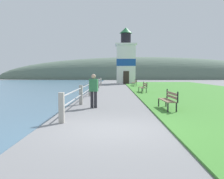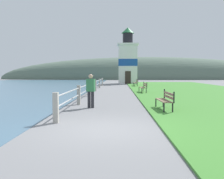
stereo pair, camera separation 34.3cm
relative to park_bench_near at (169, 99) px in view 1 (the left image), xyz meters
name	(u,v)px [view 1 (the left image)]	position (x,y,z in m)	size (l,w,h in m)	color
ground_plane	(110,130)	(-2.66, -3.97, -0.54)	(160.00, 160.00, 0.00)	slate
grass_verge	(198,91)	(5.14, 11.31, -0.51)	(12.00, 45.84, 0.06)	#428433
seawall_railing	(93,86)	(-4.36, 9.52, 0.08)	(0.18, 25.15, 1.07)	#A8A399
park_bench_near	(169,99)	(0.00, 0.00, 0.00)	(0.55, 1.85, 0.94)	#846B51
park_bench_midway	(143,87)	(-0.01, 10.10, 0.00)	(0.56, 1.82, 0.94)	#846B51
park_bench_far	(135,82)	(0.08, 20.55, 0.00)	(0.50, 1.95, 0.94)	#846B51
lighthouse	(126,60)	(-0.72, 28.56, 3.19)	(3.34, 3.34, 8.92)	white
person_strolling	(94,90)	(-3.56, 0.77, 0.37)	(0.45, 0.31, 1.68)	#28282D
distant_hillside	(143,79)	(5.34, 56.59, -0.54)	(80.00, 16.00, 12.00)	#566B5B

